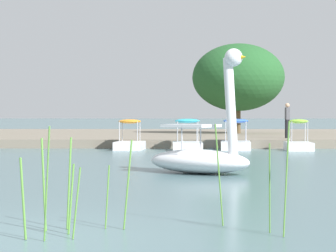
# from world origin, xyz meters

# --- Properties ---
(ground_plane) EXTENTS (581.14, 581.14, 0.00)m
(ground_plane) POSITION_xyz_m (0.00, 0.00, 0.00)
(ground_plane) COLOR slate
(shore_bank_far) EXTENTS (110.60, 24.50, 0.43)m
(shore_bank_far) POSITION_xyz_m (0.00, 36.07, 0.21)
(shore_bank_far) COLOR slate
(shore_bank_far) RESTS_ON ground_plane
(swan_boat) EXTENTS (3.31, 2.73, 3.41)m
(swan_boat) POSITION_xyz_m (2.70, 9.83, 0.58)
(swan_boat) COLOR white
(swan_boat) RESTS_ON ground_plane
(pedal_boat_orange) EXTENTS (1.41, 2.14, 1.42)m
(pedal_boat_orange) POSITION_xyz_m (-0.21, 22.58, 0.40)
(pedal_boat_orange) COLOR white
(pedal_boat_orange) RESTS_ON ground_plane
(pedal_boat_cyan) EXTENTS (1.37, 2.21, 1.44)m
(pedal_boat_cyan) POSITION_xyz_m (2.46, 22.29, 0.45)
(pedal_boat_cyan) COLOR white
(pedal_boat_cyan) RESTS_ON ground_plane
(pedal_boat_blue) EXTENTS (1.50, 2.28, 1.44)m
(pedal_boat_blue) POSITION_xyz_m (4.71, 22.65, 0.43)
(pedal_boat_blue) COLOR white
(pedal_boat_blue) RESTS_ON ground_plane
(pedal_boat_lime) EXTENTS (1.24, 2.23, 1.43)m
(pedal_boat_lime) POSITION_xyz_m (7.53, 22.22, 0.37)
(pedal_boat_lime) COLOR white
(pedal_boat_lime) RESTS_ON ground_plane
(tree_broadleaf_right) EXTENTS (8.21, 8.16, 5.76)m
(tree_broadleaf_right) POSITION_xyz_m (5.88, 34.83, 4.02)
(tree_broadleaf_right) COLOR brown
(tree_broadleaf_right) RESTS_ON shore_bank_far
(person_on_path) EXTENTS (0.25, 0.26, 1.80)m
(person_on_path) POSITION_xyz_m (7.65, 26.18, 1.40)
(person_on_path) COLOR black
(person_on_path) RESTS_ON shore_bank_far
(reed_clump_foreground) EXTENTS (3.58, 1.39, 1.54)m
(reed_clump_foreground) POSITION_xyz_m (1.10, 0.34, 0.62)
(reed_clump_foreground) COLOR #568E38
(reed_clump_foreground) RESTS_ON ground_plane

